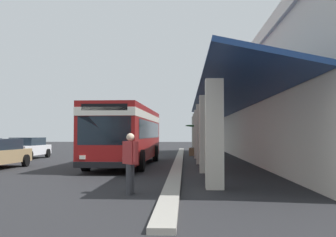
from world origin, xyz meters
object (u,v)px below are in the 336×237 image
(transit_bus, at_px, (127,131))
(pedestrian, at_px, (130,160))
(potted_palm, at_px, (195,148))
(parked_sedan_white, at_px, (27,148))

(transit_bus, xyz_separation_m, pedestrian, (10.39, 1.65, -0.88))
(pedestrian, distance_m, potted_palm, 19.95)
(parked_sedan_white, relative_size, pedestrian, 2.58)
(parked_sedan_white, bearing_deg, potted_palm, 110.16)
(transit_bus, xyz_separation_m, potted_palm, (-9.42, 4.01, -1.27))
(potted_palm, bearing_deg, pedestrian, -6.78)
(parked_sedan_white, height_order, pedestrian, pedestrian)
(parked_sedan_white, distance_m, pedestrian, 18.12)
(pedestrian, bearing_deg, parked_sedan_white, -148.71)
(pedestrian, height_order, potted_palm, potted_palm)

